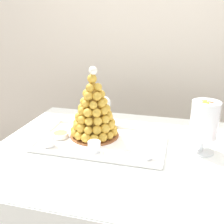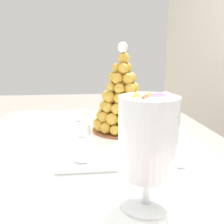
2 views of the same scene
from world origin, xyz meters
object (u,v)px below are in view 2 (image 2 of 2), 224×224
(serving_tray, at_px, (111,135))
(croquembouche, at_px, (122,98))
(dessert_cup_centre, at_px, (83,154))
(dessert_cup_mid_left, at_px, (83,130))
(dessert_cup_left, at_px, (83,115))
(creme_brulee_ramekin, at_px, (104,118))
(wine_glass, at_px, (165,102))
(macaron_goblet, at_px, (148,138))

(serving_tray, distance_m, croquembouche, 0.17)
(dessert_cup_centre, bearing_deg, croquembouche, 150.63)
(croquembouche, bearing_deg, dessert_cup_mid_left, -71.85)
(dessert_cup_left, bearing_deg, croquembouche, 42.94)
(dessert_cup_left, xyz_separation_m, creme_brulee_ramekin, (0.01, 0.11, -0.01))
(dessert_cup_left, distance_m, wine_glass, 0.42)
(dessert_cup_centre, bearing_deg, dessert_cup_mid_left, 179.57)
(dessert_cup_centre, bearing_deg, creme_brulee_ramekin, 167.15)
(serving_tray, relative_size, dessert_cup_centre, 13.39)
(serving_tray, bearing_deg, dessert_cup_mid_left, -91.20)
(dessert_cup_mid_left, height_order, macaron_goblet, macaron_goblet)
(dessert_cup_left, relative_size, creme_brulee_ramekin, 0.70)
(macaron_goblet, distance_m, wine_glass, 0.59)
(dessert_cup_left, height_order, wine_glass, wine_glass)
(croquembouche, bearing_deg, serving_tray, -43.22)
(dessert_cup_centre, bearing_deg, serving_tray, 154.63)
(serving_tray, bearing_deg, croquembouche, 136.78)
(creme_brulee_ramekin, distance_m, macaron_goblet, 0.73)
(serving_tray, relative_size, croquembouche, 1.73)
(dessert_cup_left, xyz_separation_m, dessert_cup_mid_left, (0.24, 0.00, -0.00))
(croquembouche, relative_size, macaron_goblet, 1.39)
(serving_tray, height_order, creme_brulee_ramekin, creme_brulee_ramekin)
(serving_tray, xyz_separation_m, wine_glass, (-0.06, 0.25, 0.12))
(dessert_cup_left, height_order, creme_brulee_ramekin, dessert_cup_left)
(croquembouche, xyz_separation_m, macaron_goblet, (0.55, -0.03, 0.01))
(croquembouche, bearing_deg, wine_glass, 90.81)
(croquembouche, height_order, dessert_cup_centre, croquembouche)
(dessert_cup_mid_left, bearing_deg, wine_glass, 99.14)
(dessert_cup_mid_left, relative_size, creme_brulee_ramekin, 0.71)
(croquembouche, distance_m, creme_brulee_ramekin, 0.22)
(creme_brulee_ramekin, bearing_deg, wine_glass, 56.76)
(creme_brulee_ramekin, xyz_separation_m, wine_glass, (0.17, 0.25, 0.11))
(macaron_goblet, bearing_deg, wine_glass, 158.22)
(macaron_goblet, height_order, wine_glass, macaron_goblet)
(croquembouche, xyz_separation_m, dessert_cup_mid_left, (0.06, -0.17, -0.12))
(serving_tray, xyz_separation_m, macaron_goblet, (0.49, 0.03, 0.16))
(dessert_cup_mid_left, relative_size, macaron_goblet, 0.23)
(dessert_cup_mid_left, height_order, dessert_cup_centre, dessert_cup_mid_left)
(serving_tray, distance_m, wine_glass, 0.28)
(serving_tray, height_order, wine_glass, wine_glass)
(croquembouche, xyz_separation_m, wine_glass, (-0.00, 0.19, -0.02))
(creme_brulee_ramekin, relative_size, wine_glass, 0.49)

